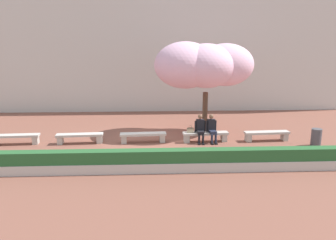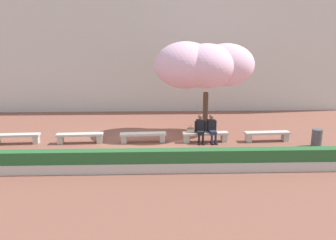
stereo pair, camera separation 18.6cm
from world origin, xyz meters
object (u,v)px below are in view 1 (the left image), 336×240
object	(u,v)px
stone_bench_west_end	(15,138)
cherry_tree_main	(203,65)
stone_bench_center	(143,136)
person_seated_right	(212,127)
stone_bench_near_east	(205,135)
trash_bin	(316,137)
stone_bench_east_end	(267,134)
person_seated_left	(200,127)
handbag	(190,130)
stone_bench_near_west	(80,137)

from	to	relation	value
stone_bench_west_end	cherry_tree_main	bearing A→B (deg)	10.21
stone_bench_center	person_seated_right	size ratio (longest dim) A/B	1.63
stone_bench_west_end	person_seated_right	xyz separation A→B (m)	(8.85, -0.05, 0.39)
person_seated_right	cherry_tree_main	world-z (taller)	cherry_tree_main
stone_bench_near_east	trash_bin	xyz separation A→B (m)	(4.77, -0.87, 0.08)
trash_bin	stone_bench_east_end	bearing A→B (deg)	155.55
person_seated_left	handbag	xyz separation A→B (m)	(-0.45, 0.03, -0.12)
person_seated_left	handbag	distance (m)	0.47
stone_bench_east_end	person_seated_right	size ratio (longest dim) A/B	1.63
stone_bench_center	handbag	bearing A→B (deg)	-0.56
stone_bench_center	stone_bench_near_west	bearing A→B (deg)	180.00
stone_bench_west_end	person_seated_left	xyz separation A→B (m)	(8.33, -0.05, 0.39)
person_seated_right	trash_bin	world-z (taller)	person_seated_right
stone_bench_near_west	stone_bench_center	world-z (taller)	same
cherry_tree_main	stone_bench_east_end	bearing A→B (deg)	-28.88
stone_bench_near_east	handbag	size ratio (longest dim) A/B	6.21
stone_bench_center	stone_bench_near_east	xyz separation A→B (m)	(2.86, 0.00, 0.00)
stone_bench_west_end	stone_bench_center	bearing A→B (deg)	0.00
person_seated_left	cherry_tree_main	size ratio (longest dim) A/B	0.26
stone_bench_east_end	stone_bench_near_east	bearing A→B (deg)	180.00
person_seated_left	trash_bin	size ratio (longest dim) A/B	1.65
stone_bench_near_east	stone_bench_west_end	bearing A→B (deg)	180.00
stone_bench_west_end	cherry_tree_main	distance (m)	9.29
stone_bench_near_west	person_seated_left	distance (m)	5.48
stone_bench_near_west	stone_bench_east_end	bearing A→B (deg)	0.00
stone_bench_near_east	stone_bench_east_end	bearing A→B (deg)	0.00
stone_bench_center	person_seated_right	distance (m)	3.15
stone_bench_near_east	trash_bin	bearing A→B (deg)	-10.31
trash_bin	person_seated_right	bearing A→B (deg)	169.73
stone_bench_center	stone_bench_near_east	size ratio (longest dim) A/B	1.00
stone_bench_center	stone_bench_east_end	size ratio (longest dim) A/B	1.00
stone_bench_west_end	handbag	world-z (taller)	handbag
person_seated_left	person_seated_right	xyz separation A→B (m)	(0.52, 0.00, 0.00)
stone_bench_west_end	stone_bench_near_east	distance (m)	8.58
person_seated_right	stone_bench_west_end	bearing A→B (deg)	179.66
stone_bench_west_end	stone_bench_east_end	distance (m)	11.44
stone_bench_west_end	trash_bin	size ratio (longest dim) A/B	2.70
stone_bench_near_west	person_seated_right	xyz separation A→B (m)	(5.99, -0.05, 0.39)
stone_bench_near_east	handbag	distance (m)	0.76
stone_bench_near_east	stone_bench_center	bearing A→B (deg)	180.00
trash_bin	handbag	bearing A→B (deg)	171.21
handbag	cherry_tree_main	size ratio (longest dim) A/B	0.07
stone_bench_east_end	cherry_tree_main	size ratio (longest dim) A/B	0.43
cherry_tree_main	trash_bin	distance (m)	6.10
stone_bench_west_end	stone_bench_near_east	size ratio (longest dim) A/B	1.00
stone_bench_near_east	trash_bin	size ratio (longest dim) A/B	2.70
stone_bench_near_west	stone_bench_center	bearing A→B (deg)	0.00
handbag	cherry_tree_main	distance (m)	3.30
stone_bench_east_end	person_seated_left	size ratio (longest dim) A/B	1.63
cherry_tree_main	trash_bin	world-z (taller)	cherry_tree_main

